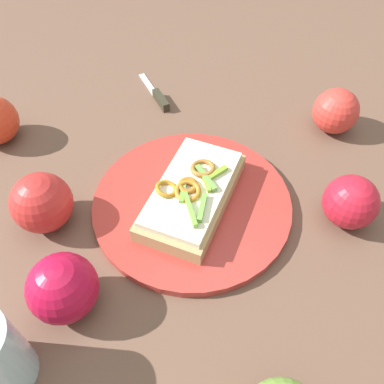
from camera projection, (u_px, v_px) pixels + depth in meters
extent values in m
plane|color=brown|center=(192.00, 207.00, 0.59)|extent=(2.00, 2.00, 0.00)
cylinder|color=#B3342D|center=(192.00, 204.00, 0.58)|extent=(0.28, 0.28, 0.01)
cube|color=tan|center=(192.00, 196.00, 0.57)|extent=(0.20, 0.19, 0.02)
cube|color=#EFE8C5|center=(192.00, 188.00, 0.55)|extent=(0.19, 0.17, 0.01)
torus|color=#C27725|center=(188.00, 191.00, 0.54)|extent=(0.05, 0.05, 0.01)
torus|color=#AA682B|center=(203.00, 168.00, 0.56)|extent=(0.05, 0.05, 0.01)
torus|color=#A96B22|center=(189.00, 187.00, 0.54)|extent=(0.03, 0.03, 0.01)
torus|color=#BD7F21|center=(166.00, 189.00, 0.54)|extent=(0.04, 0.04, 0.02)
cube|color=#739F3F|center=(183.00, 191.00, 0.54)|extent=(0.03, 0.03, 0.01)
cube|color=#85AB2F|center=(217.00, 176.00, 0.56)|extent=(0.04, 0.01, 0.01)
cube|color=#87A933|center=(205.00, 179.00, 0.55)|extent=(0.02, 0.05, 0.01)
cube|color=#70A148|center=(207.00, 180.00, 0.55)|extent=(0.01, 0.05, 0.01)
cube|color=#77B241|center=(190.00, 209.00, 0.52)|extent=(0.02, 0.05, 0.01)
cube|color=#71AD45|center=(202.00, 208.00, 0.52)|extent=(0.03, 0.04, 0.01)
sphere|color=red|center=(336.00, 111.00, 0.66)|extent=(0.10, 0.10, 0.07)
sphere|color=red|center=(42.00, 203.00, 0.54)|extent=(0.10, 0.10, 0.08)
sphere|color=#B30F32|center=(63.00, 288.00, 0.46)|extent=(0.11, 0.11, 0.08)
sphere|color=red|center=(351.00, 202.00, 0.54)|extent=(0.08, 0.08, 0.07)
cube|color=silver|center=(148.00, 84.00, 0.77)|extent=(0.02, 0.07, 0.00)
cube|color=#302D1F|center=(161.00, 100.00, 0.73)|extent=(0.01, 0.05, 0.02)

